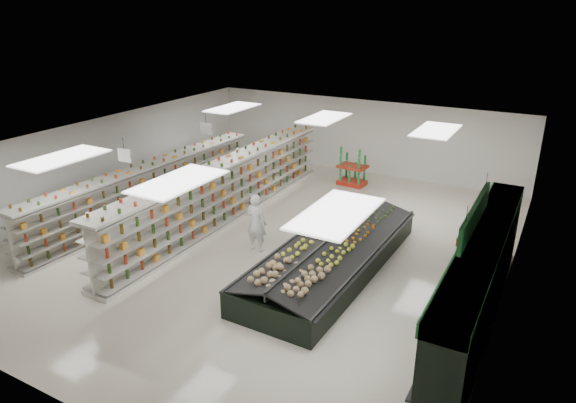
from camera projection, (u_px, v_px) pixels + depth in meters
The scene contains 16 objects.
floor at pixel (269, 239), 16.32m from camera, with size 16.00×16.00×0.00m, color beige.
ceiling at pixel (267, 142), 15.16m from camera, with size 14.00×16.00×0.02m, color white.
wall_back at pixel (362, 137), 22.27m from camera, with size 14.00×0.02×3.20m, color white.
wall_front at pixel (39, 327), 9.21m from camera, with size 14.00×0.02×3.20m, color white.
wall_left at pixel (105, 161), 18.89m from camera, with size 0.02×16.00×3.20m, color white.
wall_right at pixel (512, 240), 12.60m from camera, with size 0.02×16.00×3.20m, color white.
produce_wall_case at pixel (479, 274), 11.71m from camera, with size 0.93×8.00×2.20m.
aisle_sign_near at pixel (125, 155), 15.40m from camera, with size 0.52×0.06×0.75m.
aisle_sign_far at pixel (206, 129), 18.67m from camera, with size 0.52×0.06×0.75m.
hortifruti_banner at pixel (475, 215), 11.33m from camera, with size 0.12×3.20×0.95m.
gondola_left at pixel (151, 191), 18.10m from camera, with size 1.16×10.49×1.82m.
gondola_center at pixel (227, 193), 17.58m from camera, with size 1.00×11.95×2.07m.
produce_island at pixel (332, 254), 14.35m from camera, with size 2.72×7.13×1.06m.
soda_endcap at pixel (353, 168), 20.99m from camera, with size 1.20×0.86×1.47m.
shopper_main at pixel (256, 223), 15.32m from camera, with size 0.66×0.43×1.80m, color silver.
shopper_background at pixel (242, 177), 19.62m from camera, with size 0.79×0.49×1.62m, color #967A5C.
Camera 1 is at (7.67, -12.65, 7.04)m, focal length 32.00 mm.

